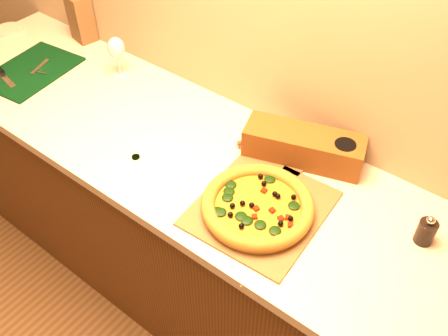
% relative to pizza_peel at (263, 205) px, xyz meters
% --- Properties ---
extents(cabinet, '(2.80, 0.65, 0.86)m').
position_rel_pizza_peel_xyz_m(cabinet, '(-0.24, 0.06, -0.47)').
color(cabinet, '#4B2A10').
rests_on(cabinet, ground).
extents(countertop, '(2.84, 0.68, 0.04)m').
position_rel_pizza_peel_xyz_m(countertop, '(-0.24, 0.06, -0.02)').
color(countertop, '#BFB395').
rests_on(countertop, cabinet).
extents(pizza_peel, '(0.40, 0.58, 0.01)m').
position_rel_pizza_peel_xyz_m(pizza_peel, '(0.00, 0.00, 0.00)').
color(pizza_peel, brown).
rests_on(pizza_peel, countertop).
extents(pizza, '(0.36, 0.36, 0.05)m').
position_rel_pizza_peel_xyz_m(pizza, '(0.00, -0.04, 0.03)').
color(pizza, '#B6772D').
rests_on(pizza, pizza_peel).
extents(cutting_board, '(0.32, 0.42, 0.03)m').
position_rel_pizza_peel_xyz_m(cutting_board, '(-1.24, 0.02, 0.00)').
color(cutting_board, black).
rests_on(cutting_board, countertop).
extents(bottle_cap, '(0.03, 0.03, 0.01)m').
position_rel_pizza_peel_xyz_m(bottle_cap, '(-0.49, -0.09, -0.00)').
color(bottle_cap, black).
rests_on(bottle_cap, countertop).
extents(pepper_grinder, '(0.06, 0.06, 0.11)m').
position_rel_pizza_peel_xyz_m(pepper_grinder, '(0.46, 0.18, 0.04)').
color(pepper_grinder, black).
rests_on(pepper_grinder, countertop).
extents(rolling_pin, '(0.27, 0.23, 0.05)m').
position_rel_pizza_peel_xyz_m(rolling_pin, '(-0.10, 0.28, 0.02)').
color(rolling_pin, '#5A2B0F').
rests_on(rolling_pin, countertop).
extents(bread_bag, '(0.43, 0.26, 0.11)m').
position_rel_pizza_peel_xyz_m(bread_bag, '(-0.02, 0.27, 0.05)').
color(bread_bag, '#623012').
rests_on(bread_bag, countertop).
extents(wine_glass, '(0.07, 0.07, 0.18)m').
position_rel_pizza_peel_xyz_m(wine_glass, '(-0.91, 0.24, 0.12)').
color(wine_glass, silver).
rests_on(wine_glass, countertop).
extents(paper_bag, '(0.12, 0.11, 0.21)m').
position_rel_pizza_peel_xyz_m(paper_bag, '(-1.26, 0.35, 0.10)').
color(paper_bag, brown).
rests_on(paper_bag, countertop).
extents(dark_jar, '(0.07, 0.07, 0.12)m').
position_rel_pizza_peel_xyz_m(dark_jar, '(0.11, 0.30, 0.05)').
color(dark_jar, black).
rests_on(dark_jar, countertop).
extents(side_plate, '(0.17, 0.17, 0.01)m').
position_rel_pizza_peel_xyz_m(side_plate, '(-1.61, 0.18, 0.00)').
color(side_plate, beige).
rests_on(side_plate, countertop).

